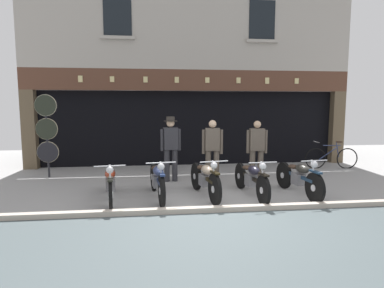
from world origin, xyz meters
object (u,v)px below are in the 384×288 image
at_px(motorcycle_center, 205,178).
at_px(motorcycle_center_left, 157,179).
at_px(tyre_sign_pole, 47,130).
at_px(shopkeeper_center, 212,148).
at_px(salesman_right, 257,149).
at_px(motorcycle_right, 299,177).
at_px(motorcycle_left, 110,182).
at_px(motorcycle_center_right, 251,178).
at_px(advert_board_near, 265,116).
at_px(leaning_bicycle, 332,157).
at_px(salesman_left, 171,145).

bearing_deg(motorcycle_center, motorcycle_center_left, -11.18).
bearing_deg(motorcycle_center, tyre_sign_pole, -40.89).
xyz_separation_m(motorcycle_center_left, shopkeeper_center, (1.49, 1.26, 0.51)).
bearing_deg(salesman_right, tyre_sign_pole, -7.45).
xyz_separation_m(motorcycle_right, tyre_sign_pole, (-6.40, 2.67, 0.96)).
height_order(motorcycle_left, tyre_sign_pole, tyre_sign_pole).
bearing_deg(motorcycle_center_left, motorcycle_center_right, 170.24).
bearing_deg(motorcycle_right, advert_board_near, -105.71).
relative_size(motorcycle_center_left, shopkeeper_center, 1.21).
bearing_deg(shopkeeper_center, leaning_bicycle, -152.21).
distance_m(motorcycle_left, leaning_bicycle, 7.45).
distance_m(salesman_left, tyre_sign_pole, 3.65).
distance_m(motorcycle_center_right, shopkeeper_center, 1.61).
distance_m(salesman_left, advert_board_near, 4.49).
bearing_deg(salesman_left, motorcycle_center_right, 129.02).
bearing_deg(leaning_bicycle, motorcycle_center_left, 122.45).
bearing_deg(salesman_right, salesman_left, -5.92).
xyz_separation_m(motorcycle_left, salesman_left, (1.42, 1.67, 0.60)).
height_order(motorcycle_center_left, shopkeeper_center, shopkeeper_center).
distance_m(motorcycle_center, shopkeeper_center, 1.45).
bearing_deg(motorcycle_center_left, shopkeeper_center, -146.59).
relative_size(motorcycle_center_right, shopkeeper_center, 1.22).
xyz_separation_m(motorcycle_center_left, motorcycle_center_right, (2.15, -0.11, -0.01)).
xyz_separation_m(motorcycle_center_right, leaning_bicycle, (3.68, 2.97, -0.05)).
distance_m(motorcycle_center_left, motorcycle_right, 3.28).
relative_size(motorcycle_right, salesman_left, 1.10).
bearing_deg(motorcycle_center_left, advert_board_near, -140.16).
bearing_deg(leaning_bicycle, motorcycle_center_right, 135.22).
xyz_separation_m(motorcycle_center_right, salesman_right, (0.53, 1.25, 0.51)).
height_order(motorcycle_right, leaning_bicycle, leaning_bicycle).
xyz_separation_m(motorcycle_left, tyre_sign_pole, (-2.10, 2.57, 0.98)).
height_order(advert_board_near, leaning_bicycle, advert_board_near).
bearing_deg(salesman_right, motorcycle_center_left, 29.09).
xyz_separation_m(motorcycle_center, salesman_right, (1.59, 1.17, 0.50)).
relative_size(salesman_left, leaning_bicycle, 1.02).
xyz_separation_m(motorcycle_center_right, motorcycle_right, (1.13, -0.04, 0.01)).
bearing_deg(motorcycle_left, motorcycle_center_right, 171.53).
height_order(motorcycle_center_right, leaning_bicycle, leaning_bicycle).
relative_size(motorcycle_left, salesman_left, 1.14).
height_order(motorcycle_center_left, motorcycle_right, motorcycle_center_left).
distance_m(motorcycle_center_right, leaning_bicycle, 4.73).
bearing_deg(advert_board_near, motorcycle_center_left, -133.31).
xyz_separation_m(salesman_left, tyre_sign_pole, (-3.52, 0.91, 0.39)).
xyz_separation_m(motorcycle_left, motorcycle_center, (2.11, 0.02, 0.02)).
bearing_deg(leaning_bicycle, salesman_right, 124.92).
height_order(motorcycle_center_left, motorcycle_center, motorcycle_center_left).
height_order(salesman_right, tyre_sign_pole, tyre_sign_pole).
height_order(motorcycle_center_right, salesman_left, salesman_left).
height_order(motorcycle_center, motorcycle_center_right, motorcycle_center).
relative_size(motorcycle_right, advert_board_near, 1.95).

